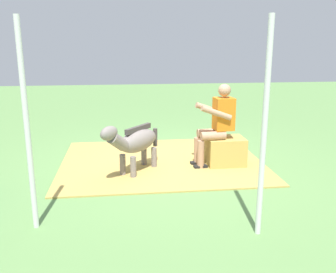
{
  "coord_description": "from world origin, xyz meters",
  "views": [
    {
      "loc": [
        0.74,
        5.91,
        2.01
      ],
      "look_at": [
        0.05,
        0.24,
        0.55
      ],
      "focal_mm": 40.0,
      "sensor_mm": 36.0,
      "label": 1
    }
  ],
  "objects_px": {
    "person_seated": "(217,122)",
    "pony_standing": "(135,142)",
    "hay_bale": "(225,152)",
    "tent_pole_right": "(27,128)",
    "tent_pole_left": "(264,131)"
  },
  "relations": [
    {
      "from": "person_seated",
      "to": "pony_standing",
      "type": "relative_size",
      "value": 1.19
    },
    {
      "from": "hay_bale",
      "to": "pony_standing",
      "type": "height_order",
      "value": "pony_standing"
    },
    {
      "from": "hay_bale",
      "to": "tent_pole_right",
      "type": "relative_size",
      "value": 0.27
    },
    {
      "from": "person_seated",
      "to": "tent_pole_left",
      "type": "distance_m",
      "value": 2.28
    },
    {
      "from": "person_seated",
      "to": "pony_standing",
      "type": "bearing_deg",
      "value": 8.88
    },
    {
      "from": "hay_bale",
      "to": "tent_pole_left",
      "type": "xyz_separation_m",
      "value": [
        0.25,
        2.26,
        0.9
      ]
    },
    {
      "from": "hay_bale",
      "to": "tent_pole_left",
      "type": "relative_size",
      "value": 0.27
    },
    {
      "from": "hay_bale",
      "to": "pony_standing",
      "type": "distance_m",
      "value": 1.53
    },
    {
      "from": "tent_pole_left",
      "to": "tent_pole_right",
      "type": "relative_size",
      "value": 1.0
    },
    {
      "from": "hay_bale",
      "to": "person_seated",
      "type": "xyz_separation_m",
      "value": [
        0.16,
        0.01,
        0.51
      ]
    },
    {
      "from": "hay_bale",
      "to": "person_seated",
      "type": "bearing_deg",
      "value": 3.48
    },
    {
      "from": "person_seated",
      "to": "pony_standing",
      "type": "distance_m",
      "value": 1.36
    },
    {
      "from": "hay_bale",
      "to": "person_seated",
      "type": "relative_size",
      "value": 0.45
    },
    {
      "from": "person_seated",
      "to": "tent_pole_left",
      "type": "relative_size",
      "value": 0.6
    },
    {
      "from": "person_seated",
      "to": "tent_pole_right",
      "type": "distance_m",
      "value": 3.11
    }
  ]
}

